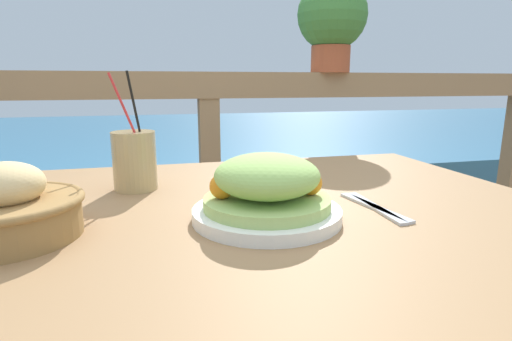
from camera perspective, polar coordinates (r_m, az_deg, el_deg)
The scene contains 10 objects.
patio_table at distance 0.75m, azimuth 1.86°, elevation -13.18°, with size 1.08×0.90×0.78m.
railing_fence at distance 1.45m, azimuth -6.68°, elevation 3.68°, with size 2.80×0.08×1.03m.
sea_backdrop at distance 3.99m, azimuth -11.36°, elevation 1.77°, with size 12.00×4.00×0.54m.
salad_plate at distance 0.64m, azimuth 1.56°, elevation -3.06°, with size 0.24×0.24×0.11m.
drink_glass at distance 0.86m, azimuth -16.95°, elevation 1.40°, with size 0.09×0.09×0.24m.
bread_basket at distance 0.67m, azimuth -31.97°, elevation -4.72°, with size 0.21×0.21×0.11m.
potted_plant at distance 1.58m, azimuth 10.80°, elevation 20.40°, with size 0.25×0.25×0.33m.
fork at distance 0.74m, azimuth 16.51°, elevation -5.02°, with size 0.04×0.18×0.00m.
knife at distance 0.74m, azimuth 16.65°, elevation -5.05°, with size 0.02×0.18×0.00m.
orange_near_basket at distance 0.89m, azimuth -31.96°, elevation -1.47°, with size 0.07×0.07×0.07m.
Camera 1 is at (-0.19, -0.65, 1.00)m, focal length 28.00 mm.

